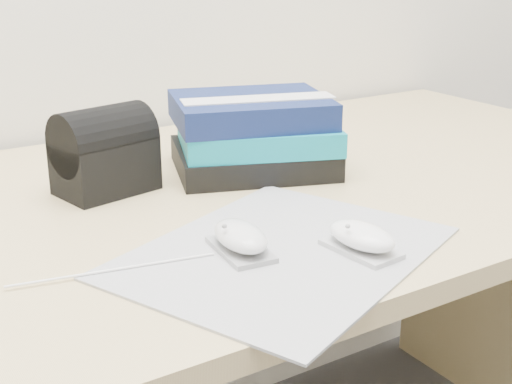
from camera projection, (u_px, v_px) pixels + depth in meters
desk at (215, 307)px, 1.22m from camera, size 1.60×0.80×0.73m
mousepad at (282, 252)px, 0.86m from camera, size 0.47×0.43×0.00m
mouse_rear at (241, 238)px, 0.85m from camera, size 0.06×0.10×0.04m
mouse_front at (361, 238)px, 0.85m from camera, size 0.06×0.10×0.04m
usb_cable at (114, 270)px, 0.81m from camera, size 0.23×0.05×0.00m
book_stack at (254, 134)px, 1.15m from camera, size 0.30×0.27×0.12m
pouch at (104, 151)px, 1.05m from camera, size 0.15×0.12×0.13m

